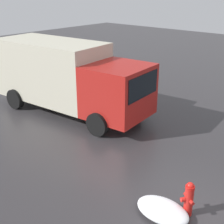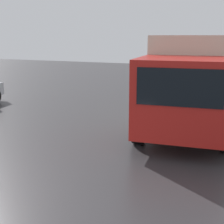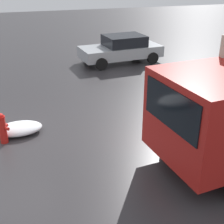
% 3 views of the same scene
% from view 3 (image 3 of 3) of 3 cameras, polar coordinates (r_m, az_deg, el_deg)
% --- Properties ---
extents(ground_plane, '(60.00, 60.00, 0.00)m').
position_cam_3_polar(ground_plane, '(9.53, -19.01, -5.26)').
color(ground_plane, '#333033').
extents(fire_hydrant, '(0.39, 0.36, 0.92)m').
position_cam_3_polar(fire_hydrant, '(9.32, -19.40, -2.72)').
color(fire_hydrant, red).
rests_on(fire_hydrant, ground_plane).
extents(parked_car, '(4.34, 2.34, 1.40)m').
position_cam_3_polar(parked_car, '(16.66, 1.74, 11.51)').
color(parked_car, '#ADB2B7').
rests_on(parked_car, ground_plane).
extents(snow_pile_by_tree, '(1.37, 0.91, 0.30)m').
position_cam_3_polar(snow_pile_by_tree, '(9.85, -16.61, -2.92)').
color(snow_pile_by_tree, white).
rests_on(snow_pile_by_tree, ground_plane).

